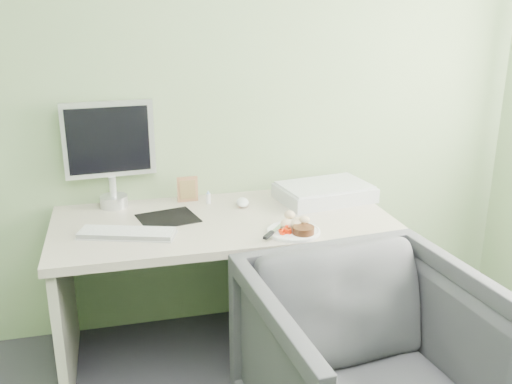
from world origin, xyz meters
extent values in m
plane|color=#85A271|center=(0.00, 2.00, 1.35)|extent=(3.50, 0.00, 3.50)
cube|color=#BDB39F|center=(0.00, 1.62, 0.71)|extent=(1.60, 0.75, 0.04)
cube|color=#BAB79F|center=(-0.76, 1.62, 0.34)|extent=(0.04, 0.70, 0.69)
cube|color=#BAB79F|center=(0.76, 1.62, 0.34)|extent=(0.04, 0.70, 0.69)
cylinder|color=white|center=(0.27, 1.37, 0.74)|extent=(0.24, 0.24, 0.01)
cylinder|color=black|center=(0.30, 1.32, 0.76)|extent=(0.13, 0.13, 0.03)
ellipsoid|color=#A87C52|center=(0.30, 1.41, 0.77)|extent=(0.14, 0.12, 0.06)
cube|color=red|center=(0.22, 1.35, 0.76)|extent=(0.06, 0.06, 0.04)
cube|color=silver|center=(0.21, 1.39, 0.75)|extent=(0.09, 0.10, 0.01)
cube|color=black|center=(0.14, 1.31, 0.76)|extent=(0.07, 0.07, 0.01)
cube|color=black|center=(-0.26, 1.69, 0.73)|extent=(0.31, 0.29, 0.00)
cube|color=white|center=(-0.45, 1.51, 0.75)|extent=(0.44, 0.25, 0.02)
ellipsoid|color=white|center=(0.13, 1.77, 0.75)|extent=(0.08, 0.12, 0.04)
cube|color=#8E6142|center=(-0.13, 1.91, 0.80)|extent=(0.11, 0.01, 0.13)
cylinder|color=white|center=(-0.03, 1.85, 0.76)|extent=(0.02, 0.02, 0.05)
cone|color=#8FB4E5|center=(-0.03, 1.85, 0.79)|extent=(0.02, 0.02, 0.02)
cube|color=silver|center=(0.57, 1.77, 0.77)|extent=(0.51, 0.38, 0.07)
cylinder|color=silver|center=(-0.50, 1.92, 0.76)|extent=(0.14, 0.14, 0.06)
cylinder|color=silver|center=(-0.50, 1.92, 0.84)|extent=(0.04, 0.04, 0.10)
cube|color=silver|center=(-0.50, 1.94, 1.07)|extent=(0.44, 0.07, 0.37)
cube|color=black|center=(-0.50, 1.92, 1.07)|extent=(0.39, 0.04, 0.32)
imported|color=#333438|center=(0.39, 0.76, 0.39)|extent=(0.92, 0.94, 0.79)
camera|label=1|loc=(-0.46, -0.89, 1.70)|focal=40.00mm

